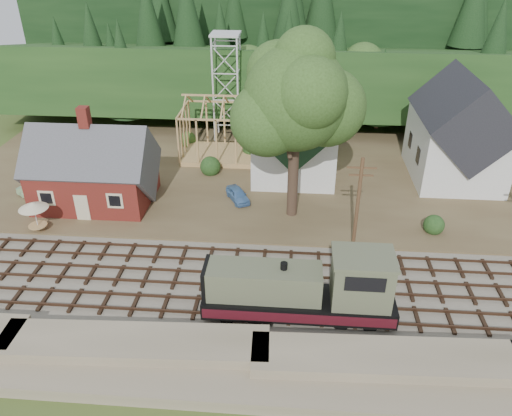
# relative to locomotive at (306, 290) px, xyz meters

# --- Properties ---
(ground) EXTENTS (140.00, 140.00, 0.00)m
(ground) POSITION_rel_locomotive_xyz_m (-3.14, 3.00, -2.16)
(ground) COLOR #384C1E
(ground) RESTS_ON ground
(embankment) EXTENTS (64.00, 5.00, 1.60)m
(embankment) POSITION_rel_locomotive_xyz_m (-3.14, -5.50, -2.16)
(embankment) COLOR #7F7259
(embankment) RESTS_ON ground
(railroad_bed) EXTENTS (64.00, 11.00, 0.16)m
(railroad_bed) POSITION_rel_locomotive_xyz_m (-3.14, 3.00, -2.08)
(railroad_bed) COLOR #726B5B
(railroad_bed) RESTS_ON ground
(village_flat) EXTENTS (64.00, 26.00, 0.30)m
(village_flat) POSITION_rel_locomotive_xyz_m (-3.14, 21.00, -2.01)
(village_flat) COLOR brown
(village_flat) RESTS_ON ground
(hillside) EXTENTS (70.00, 28.96, 12.74)m
(hillside) POSITION_rel_locomotive_xyz_m (-3.14, 45.00, -2.16)
(hillside) COLOR #1E3F19
(hillside) RESTS_ON ground
(ridge) EXTENTS (80.00, 20.00, 12.00)m
(ridge) POSITION_rel_locomotive_xyz_m (-3.14, 61.00, -2.16)
(ridge) COLOR black
(ridge) RESTS_ON ground
(depot) EXTENTS (10.80, 7.41, 9.00)m
(depot) POSITION_rel_locomotive_xyz_m (-19.14, 14.00, 1.05)
(depot) COLOR maroon
(depot) RESTS_ON village_flat
(church) EXTENTS (8.40, 15.17, 13.00)m
(church) POSITION_rel_locomotive_xyz_m (-1.14, 22.68, 3.02)
(church) COLOR silver
(church) RESTS_ON village_flat
(farmhouse) EXTENTS (8.40, 10.80, 10.60)m
(farmhouse) POSITION_rel_locomotive_xyz_m (14.86, 22.00, 2.71)
(farmhouse) COLOR silver
(farmhouse) RESTS_ON village_flat
(timber_frame) EXTENTS (8.20, 6.20, 6.99)m
(timber_frame) POSITION_rel_locomotive_xyz_m (-9.14, 25.00, 1.11)
(timber_frame) COLOR tan
(timber_frame) RESTS_ON village_flat
(lattice_tower) EXTENTS (3.20, 3.20, 12.12)m
(lattice_tower) POSITION_rel_locomotive_xyz_m (-9.14, 31.00, 7.87)
(lattice_tower) COLOR silver
(lattice_tower) RESTS_ON village_flat
(big_tree) EXTENTS (10.90, 8.40, 14.70)m
(big_tree) POSITION_rel_locomotive_xyz_m (-0.97, 13.08, 8.06)
(big_tree) COLOR #38281E
(big_tree) RESTS_ON village_flat
(telegraph_pole_near) EXTENTS (2.20, 0.28, 8.00)m
(telegraph_pole_near) POSITION_rel_locomotive_xyz_m (3.86, 8.20, 2.09)
(telegraph_pole_near) COLOR #4C331E
(telegraph_pole_near) RESTS_ON ground
(locomotive) EXTENTS (12.25, 3.06, 4.89)m
(locomotive) POSITION_rel_locomotive_xyz_m (0.00, 0.00, 0.00)
(locomotive) COLOR black
(locomotive) RESTS_ON railroad_bed
(car_blue) EXTENTS (2.84, 3.71, 1.18)m
(car_blue) POSITION_rel_locomotive_xyz_m (-6.18, 15.10, -1.27)
(car_blue) COLOR #5D8FC9
(car_blue) RESTS_ON village_flat
(car_green) EXTENTS (3.85, 2.50, 1.20)m
(car_green) POSITION_rel_locomotive_xyz_m (-25.18, 14.05, -1.26)
(car_green) COLOR #85B07A
(car_green) RESTS_ON village_flat
(patio_set) EXTENTS (2.38, 2.38, 2.65)m
(patio_set) POSITION_rel_locomotive_xyz_m (-22.29, 8.50, 0.40)
(patio_set) COLOR silver
(patio_set) RESTS_ON village_flat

